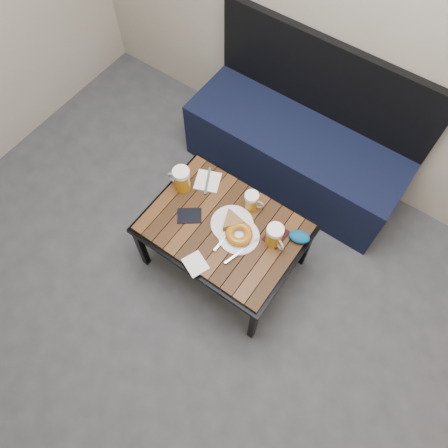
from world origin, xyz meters
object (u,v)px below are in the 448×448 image
Objects in this scene: bench at (296,148)px; beer_mug_right at (275,236)px; beer_mug_left at (181,179)px; plate_pie at (232,223)px; plate_bagel at (239,235)px; knit_pouch at (299,237)px; passport_navy at (189,216)px; passport_burgundy at (276,236)px; cafe_table at (224,230)px; beer_mug_centre at (252,201)px.

beer_mug_right is at bearing -69.98° from bench.
plate_pie is (0.36, -0.04, -0.05)m from beer_mug_left.
plate_bagel is at bearing 156.84° from beer_mug_left.
beer_mug_right is at bearing 167.31° from beer_mug_left.
bench is at bearing 92.82° from plate_pie.
beer_mug_left is at bearing -172.16° from knit_pouch.
bench is at bearing 131.43° from passport_navy.
beer_mug_left is 0.59m from beer_mug_right.
passport_burgundy is (0.26, -0.70, 0.20)m from bench.
plate_bagel is (0.10, -0.01, 0.07)m from cafe_table.
beer_mug_centre is 0.53× the size of plate_pie.
cafe_table is 0.40m from knit_pouch.
plate_pie is (0.03, 0.03, 0.07)m from cafe_table.
cafe_table is 0.12m from plate_bagel.
beer_mug_left is 1.07× the size of beer_mug_right.
passport_burgundy is at bearing -69.46° from bench.
passport_navy is at bearing -140.18° from beer_mug_right.
bench reaches higher than knit_pouch.
beer_mug_right is 1.26× the size of knit_pouch.
knit_pouch is (0.36, 0.17, 0.07)m from cafe_table.
bench is at bearing 97.53° from plate_bagel.
beer_mug_left is at bearing -168.03° from passport_navy.
passport_burgundy is (0.16, 0.12, -0.02)m from plate_bagel.
plate_pie reaches higher than plate_bagel.
beer_mug_right is 0.24m from plate_pie.
passport_burgundy is at bearing -35.81° from beer_mug_centre.
knit_pouch is (0.10, 0.09, -0.05)m from beer_mug_right.
knit_pouch is at bearing 21.90° from plate_pie.
bench is 11.55× the size of beer_mug_centre.
beer_mug_left reaches higher than beer_mug_right.
beer_mug_right is 0.62× the size of plate_pie.
cafe_table is at bearing 154.94° from beer_mug_left.
plate_pie reaches higher than passport_burgundy.
knit_pouch is at bearing 30.66° from passport_burgundy.
cafe_table is at bearing -122.23° from beer_mug_centre.
passport_navy is (-0.22, -0.09, -0.02)m from plate_pie.
beer_mug_centre is 0.20m from plate_bagel.
plate_bagel reaches higher than cafe_table.
plate_bagel is at bearing -3.55° from cafe_table.
beer_mug_right is (0.26, 0.07, 0.11)m from cafe_table.
cafe_table is at bearing -131.18° from plate_pie.
plate_bagel reaches higher than knit_pouch.
beer_mug_right reaches higher than plate_bagel.
beer_mug_left reaches higher than plate_pie.
cafe_table is 5.58× the size of beer_mug_left.
beer_mug_right is 0.19m from plate_bagel.
beer_mug_right is 0.47m from passport_navy.
beer_mug_centre is at bearing 104.47° from plate_bagel.
cafe_table is 0.08m from plate_pie.
bench is 0.86m from plate_bagel.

